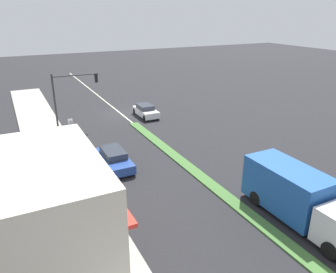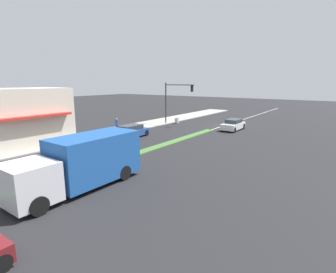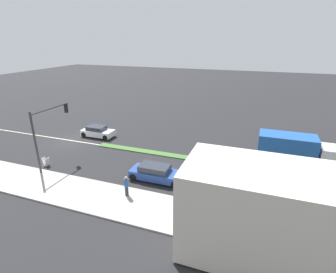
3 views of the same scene
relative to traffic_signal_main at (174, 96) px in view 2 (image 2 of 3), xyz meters
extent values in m
plane|color=#232326|center=(-6.12, 15.16, -3.90)|extent=(160.00, 160.00, 0.00)
cube|color=#A8A399|center=(2.88, 15.66, -3.84)|extent=(4.00, 73.00, 0.12)
cube|color=#477538|center=(-6.12, 24.16, -3.85)|extent=(0.90, 46.00, 0.10)
cube|color=beige|center=(-6.12, -2.84, -3.90)|extent=(0.16, 60.00, 0.01)
cube|color=beige|center=(4.49, 18.32, -1.21)|extent=(4.61, 8.15, 5.14)
cube|color=red|center=(1.83, 18.32, -0.98)|extent=(0.70, 6.52, 0.20)
cylinder|color=#333338|center=(1.43, 0.01, -0.98)|extent=(0.18, 0.18, 5.60)
cylinder|color=#333338|center=(-0.82, 0.01, 1.52)|extent=(4.50, 0.12, 0.12)
cube|color=black|center=(-2.77, 0.01, 1.07)|extent=(0.28, 0.24, 0.84)
sphere|color=red|center=(-2.77, -0.12, 1.34)|extent=(0.18, 0.18, 0.18)
sphere|color=gold|center=(-2.77, -0.12, 1.07)|extent=(0.18, 0.18, 0.18)
sphere|color=green|center=(-2.77, -0.12, 0.80)|extent=(0.18, 0.18, 0.18)
cylinder|color=#282D42|center=(1.98, 8.91, -3.38)|extent=(0.26, 0.26, 0.79)
cylinder|color=#284C8C|center=(1.98, 8.91, -2.69)|extent=(0.34, 0.34, 0.60)
sphere|color=tan|center=(1.98, 8.91, -2.28)|extent=(0.22, 0.22, 0.22)
cube|color=silver|center=(0.03, -0.88, -3.47)|extent=(0.45, 0.21, 0.84)
cube|color=silver|center=(0.03, -0.56, -3.47)|extent=(0.45, 0.21, 0.84)
cube|color=silver|center=(-8.32, 24.25, -2.68)|extent=(2.28, 2.20, 1.90)
cube|color=#1E519E|center=(-8.32, 20.40, -2.33)|extent=(2.40, 5.10, 2.60)
cylinder|color=black|center=(-9.40, 24.45, -3.45)|extent=(0.28, 0.90, 0.90)
cylinder|color=black|center=(-7.24, 24.45, -3.45)|extent=(0.28, 0.90, 0.90)
cylinder|color=black|center=(-9.40, 19.15, -3.45)|extent=(0.28, 0.90, 0.90)
cylinder|color=black|center=(-7.24, 19.15, -3.45)|extent=(0.28, 0.90, 0.90)
cube|color=#284793|center=(-1.12, 10.12, -3.38)|extent=(1.76, 4.57, 0.67)
cube|color=#2D333D|center=(-1.12, 9.89, -2.81)|extent=(1.50, 2.51, 0.49)
cylinder|color=black|center=(-1.91, 11.97, -3.57)|extent=(0.22, 0.66, 0.66)
cylinder|color=black|center=(-0.34, 11.97, -3.57)|extent=(0.22, 0.66, 0.66)
cylinder|color=black|center=(-1.91, 8.26, -3.57)|extent=(0.22, 0.66, 0.66)
cylinder|color=black|center=(-0.34, 8.26, -3.57)|extent=(0.22, 0.66, 0.66)
cube|color=silver|center=(-8.32, -0.61, -3.37)|extent=(1.73, 3.89, 0.69)
cube|color=#2D333D|center=(-8.32, -0.80, -2.80)|extent=(1.47, 2.14, 0.46)
cylinder|color=black|center=(-9.09, 0.90, -3.56)|extent=(0.22, 0.67, 0.67)
cylinder|color=black|center=(-7.56, 0.90, -3.56)|extent=(0.22, 0.67, 0.67)
cylinder|color=black|center=(-9.09, -2.12, -3.56)|extent=(0.22, 0.67, 0.67)
cylinder|color=black|center=(-7.56, -2.12, -3.56)|extent=(0.22, 0.67, 0.67)
cylinder|color=black|center=(-11.91, 27.02, -3.59)|extent=(0.22, 0.62, 0.62)
camera|label=1|loc=(5.48, 32.28, 7.35)|focal=35.00mm
camera|label=2|loc=(-20.26, 29.82, 1.92)|focal=28.00mm
camera|label=3|loc=(16.94, 17.69, 7.41)|focal=28.00mm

